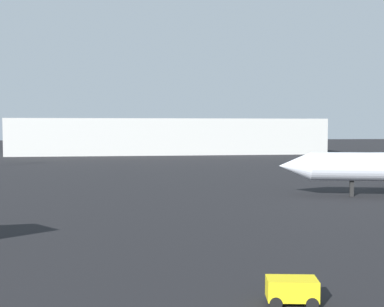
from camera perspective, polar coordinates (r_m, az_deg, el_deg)
The scene contains 2 objects.
baggage_cart at distance 24.04m, azimuth 11.92°, elevation -15.72°, with size 2.59×1.74×1.30m.
terminal_building at distance 151.67m, azimuth -2.72°, elevation 2.08°, with size 96.84×21.67×11.08m, color #B7B7B2.
Camera 1 is at (-2.33, -13.25, 8.53)m, focal length 44.34 mm.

